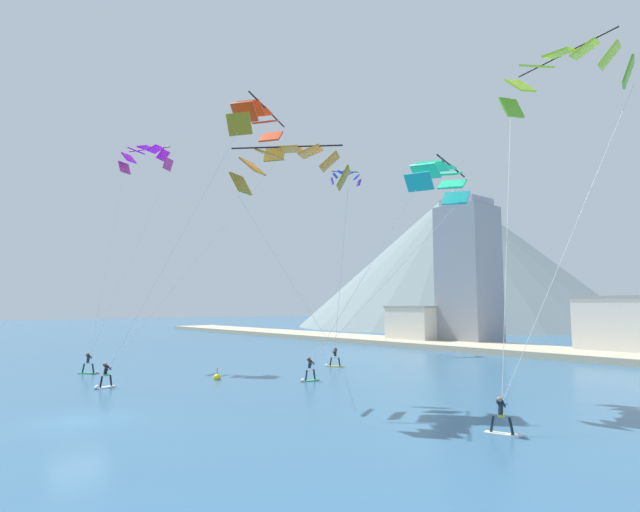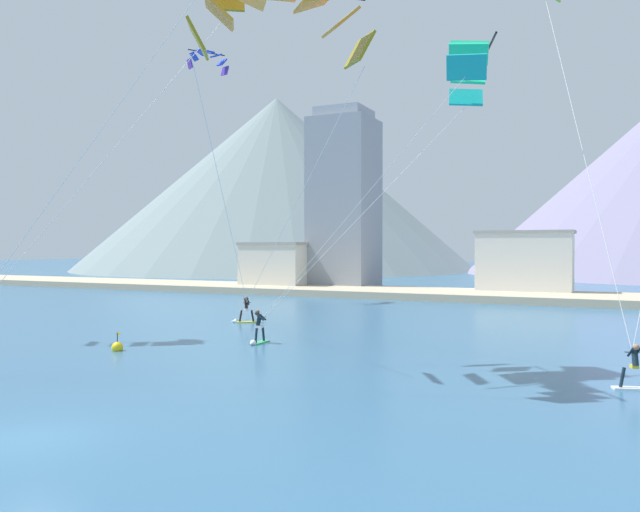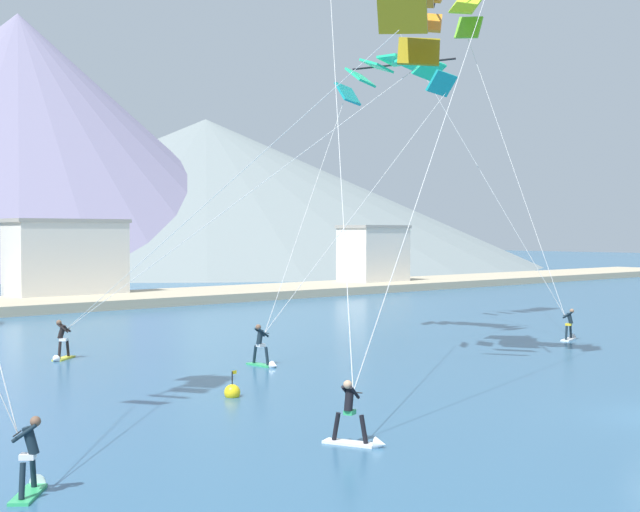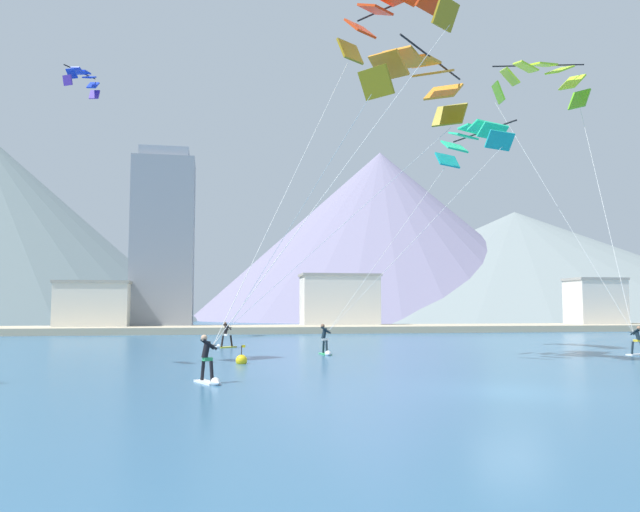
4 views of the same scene
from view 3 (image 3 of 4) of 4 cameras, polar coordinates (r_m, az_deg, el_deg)
name	(u,v)px [view 3 (image 3 of 4)]	position (r m, az deg, el deg)	size (l,w,h in m)	color
kitesurfer_near_lead	(570,330)	(48.39, 15.71, -4.60)	(1.78, 0.91, 1.72)	white
kitesurfer_near_trail	(264,353)	(37.52, -3.64, -6.19)	(0.58, 1.76, 1.83)	#33B266
kitesurfer_mid_center	(61,347)	(40.97, -16.25, -5.61)	(1.60, 1.41, 1.81)	yellow
kitesurfer_far_left	(32,468)	(20.58, -17.98, -12.79)	(1.41, 1.60, 1.79)	#33B266
kitesurfer_far_right	(357,424)	(23.84, 2.35, -10.72)	(1.05, 1.76, 1.81)	white
parafoil_kite_near_trail	(394,74)	(46.63, 4.74, 11.53)	(11.94, 6.58, 13.23)	#16A2A3
parafoil_kite_mid_center	(414,8)	(37.50, 6.01, 15.52)	(12.93, 15.41, 14.48)	olive
race_marker_buoy	(232,392)	(30.81, -5.64, -8.68)	(0.56, 0.56, 1.02)	yellow
shoreline_strip	(15,305)	(67.91, -18.96, -3.00)	(180.00, 10.00, 0.70)	#BCAD8E
shore_building_harbour_front	(66,261)	(73.53, -15.93, -0.30)	(9.40, 4.18, 6.67)	silver
shore_building_promenade_mid	(373,257)	(89.69, 3.44, -0.03)	(6.47, 4.49, 6.33)	silver
mountain_peak_central_summit	(19,141)	(145.85, -18.72, 6.96)	(87.30, 87.30, 39.27)	gray
mountain_peak_east_shoulder	(206,192)	(157.13, -7.31, 4.09)	(114.77, 114.77, 25.35)	gray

